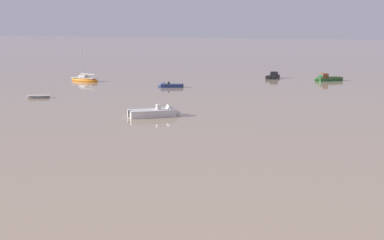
% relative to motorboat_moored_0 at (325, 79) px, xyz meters
% --- Properties ---
extents(motorboat_moored_0, '(5.92, 5.50, 2.29)m').
position_rel_motorboat_moored_0_xyz_m(motorboat_moored_0, '(0.00, 0.00, 0.00)').
color(motorboat_moored_0, '#23602D').
rests_on(motorboat_moored_0, ground).
extents(motorboat_moored_1, '(1.97, 5.38, 2.01)m').
position_rel_motorboat_moored_0_xyz_m(motorboat_moored_1, '(-11.00, 1.67, -0.04)').
color(motorboat_moored_1, black).
rests_on(motorboat_moored_1, ground).
extents(motorboat_moored_3, '(6.60, 6.15, 2.30)m').
position_rel_motorboat_moored_0_xyz_m(motorboat_moored_3, '(-11.63, -51.89, -0.03)').
color(motorboat_moored_3, white).
rests_on(motorboat_moored_3, ground).
extents(sailboat_moored_0, '(6.94, 3.05, 7.51)m').
position_rel_motorboat_moored_0_xyz_m(sailboat_moored_0, '(-44.26, -19.53, -0.02)').
color(sailboat_moored_0, orange).
rests_on(sailboat_moored_0, ground).
extents(motorboat_moored_4, '(4.95, 3.22, 1.61)m').
position_rel_motorboat_moored_0_xyz_m(motorboat_moored_4, '(-24.25, -22.69, -0.12)').
color(motorboat_moored_4, navy).
rests_on(motorboat_moored_4, ground).
extents(rowboat_moored_1, '(3.77, 2.92, 0.58)m').
position_rel_motorboat_moored_0_xyz_m(rowboat_moored_1, '(-36.58, -43.86, -0.19)').
color(rowboat_moored_1, gray).
rests_on(rowboat_moored_1, ground).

